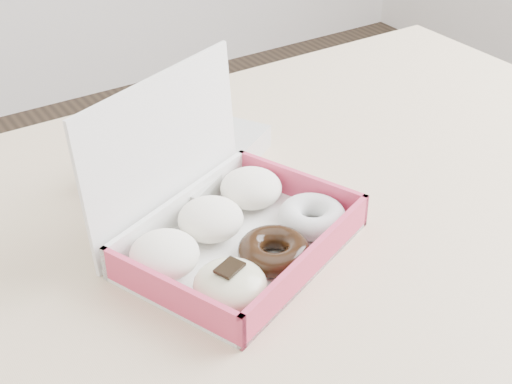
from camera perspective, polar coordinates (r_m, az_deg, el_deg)
table at (r=1.05m, az=3.79°, el=-3.35°), size 1.20×0.80×0.75m
donut_box at (r=0.88m, az=-2.16°, el=-2.76°), size 0.34×0.32×0.20m
newspapers at (r=1.06m, az=-5.84°, el=2.90°), size 0.29×0.27×0.04m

